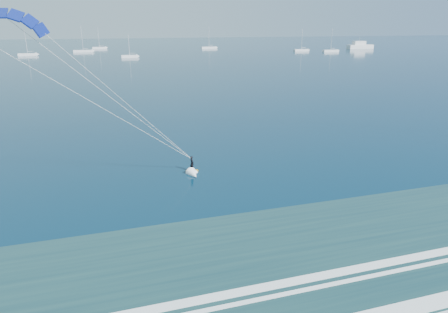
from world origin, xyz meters
TOP-DOWN VIEW (x-y plane):
  - kitesurfer_rig at (-9.98, 27.77)m, footprint 19.73×5.70m
  - motor_yacht at (145.40, 211.37)m, footprint 16.72×4.46m
  - sailboat_1 at (-42.85, 208.66)m, footprint 8.65×2.40m
  - sailboat_2 at (-17.89, 228.56)m, footprint 10.40×2.40m
  - sailboat_3 at (3.29, 182.85)m, footprint 7.51×2.40m
  - sailboat_4 at (56.34, 240.32)m, footprint 9.82×2.40m
  - sailboat_5 at (99.32, 200.11)m, footprint 8.84×2.40m
  - sailboat_6 at (112.08, 190.31)m, footprint 9.18×2.40m
  - sailboat_7 at (-9.11, 257.61)m, footprint 8.49×2.40m

SIDE VIEW (x-z plane):
  - sailboat_3 at x=3.29m, z-range -4.62..5.97m
  - sailboat_1 at x=-42.85m, z-range -5.26..6.62m
  - sailboat_5 at x=99.32m, z-range -5.34..6.71m
  - sailboat_6 at x=112.08m, z-range -5.50..6.87m
  - sailboat_4 at x=56.34m, z-range -5.91..7.29m
  - sailboat_7 at x=-9.11m, z-range -5.47..6.85m
  - sailboat_2 at x=-17.89m, z-range -6.20..7.59m
  - motor_yacht at x=145.40m, z-range -1.52..5.16m
  - kitesurfer_rig at x=-9.98m, z-range 0.14..16.93m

